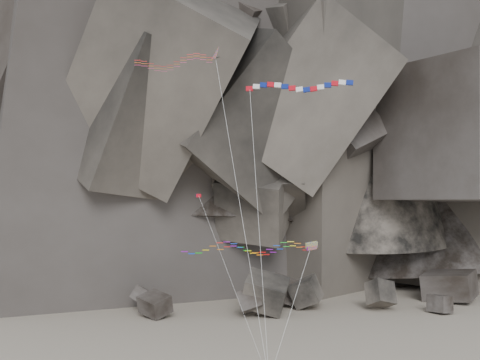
{
  "coord_description": "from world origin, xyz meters",
  "views": [
    {
      "loc": [
        -2.48,
        -54.65,
        17.7
      ],
      "look_at": [
        1.91,
        6.0,
        18.89
      ],
      "focal_mm": 45.0,
      "sensor_mm": 36.0,
      "label": 1
    }
  ],
  "objects": [
    {
      "name": "parafoil_kite",
      "position": [
        1.76,
        0.4,
        12.58
      ],
      "size": [
        12.91,
        4.71,
        11.42
      ],
      "rotation": [
        0.0,
        0.0,
        0.41
      ],
      "color": "yellow",
      "rests_on": "ground"
    },
    {
      "name": "banner_kite",
      "position": [
        6.96,
        0.38,
        27.33
      ],
      "size": [
        9.76,
        5.93,
        26.26
      ],
      "rotation": [
        0.0,
        0.0,
        -0.25
      ],
      "color": "red",
      "rests_on": "ground"
    },
    {
      "name": "boulder_field",
      "position": [
        9.9,
        35.35,
        1.84
      ],
      "size": [
        82.13,
        17.72,
        6.79
      ],
      "color": "#47423F",
      "rests_on": "ground"
    },
    {
      "name": "pennant_kite",
      "position": [
        -0.98,
        2.53,
        13.83
      ],
      "size": [
        6.21,
        8.44,
        15.75
      ],
      "rotation": [
        0.0,
        0.0,
        0.46
      ],
      "color": "red",
      "rests_on": "ground"
    },
    {
      "name": "delta_kite",
      "position": [
        -4.99,
        4.79,
        30.52
      ],
      "size": [
        12.66,
        9.69,
        30.51
      ],
      "rotation": [
        0.0,
        0.0,
        0.26
      ],
      "color": "red",
      "rests_on": "ground"
    },
    {
      "name": "headland",
      "position": [
        0.0,
        70.0,
        42.0
      ],
      "size": [
        110.0,
        70.0,
        84.0
      ],
      "primitive_type": null,
      "color": "#5C544B",
      "rests_on": "ground"
    }
  ]
}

